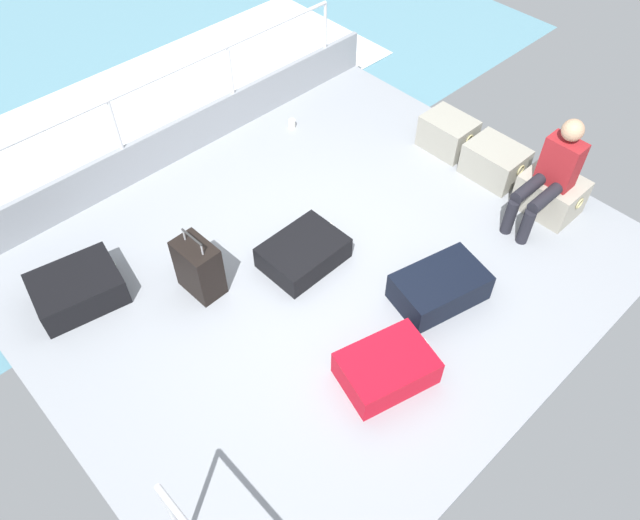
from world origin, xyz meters
TOP-DOWN VIEW (x-y plane):
  - ground_plane at (0.00, 0.00)m, footprint 4.40×5.20m
  - gunwale_port at (-2.17, 0.00)m, footprint 0.06×5.20m
  - railing_port at (-2.17, 0.00)m, footprint 0.04×4.20m
  - sea_wake at (-3.60, 0.00)m, footprint 12.00×12.00m
  - cargo_crate_0 at (-0.30, 2.14)m, footprint 0.57×0.41m
  - cargo_crate_1 at (0.33, 2.13)m, footprint 0.61×0.45m
  - cargo_crate_2 at (1.00, 2.10)m, footprint 0.60×0.45m
  - passenger_seated at (1.00, 1.92)m, footprint 0.34×0.66m
  - suitcase_0 at (1.21, -0.48)m, footprint 0.67×0.81m
  - suitcase_1 at (-1.15, -1.84)m, footprint 0.69×0.81m
  - suitcase_2 at (-0.52, -0.99)m, footprint 0.41×0.27m
  - suitcase_3 at (-0.14, -0.13)m, footprint 0.55×0.74m
  - suitcase_4 at (0.98, 0.44)m, footprint 0.66×0.87m
  - paper_cup at (-1.73, 1.14)m, footprint 0.08×0.08m

SIDE VIEW (x-z plane):
  - sea_wake at x=-3.60m, z-range -0.35..-0.33m
  - ground_plane at x=0.00m, z-range -0.06..0.00m
  - paper_cup at x=-1.73m, z-range 0.00..0.10m
  - suitcase_3 at x=-0.14m, z-range 0.00..0.23m
  - suitcase_0 at x=1.21m, z-range 0.00..0.25m
  - suitcase_1 at x=-1.15m, z-range 0.00..0.27m
  - suitcase_4 at x=0.98m, z-range 0.00..0.28m
  - cargo_crate_1 at x=0.33m, z-range 0.00..0.36m
  - cargo_crate_0 at x=-0.30m, z-range 0.00..0.37m
  - cargo_crate_2 at x=1.00m, z-range 0.00..0.38m
  - gunwale_port at x=-2.17m, z-range 0.00..0.45m
  - suitcase_2 at x=-0.52m, z-range -0.06..0.60m
  - passenger_seated at x=1.00m, z-range 0.03..1.11m
  - railing_port at x=-2.17m, z-range 0.27..1.29m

